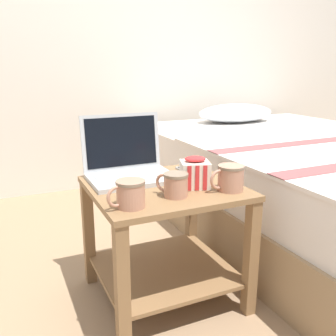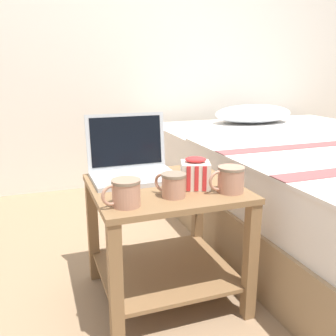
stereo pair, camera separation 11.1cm
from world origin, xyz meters
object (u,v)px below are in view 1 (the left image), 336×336
Objects in this scene: bed at (304,178)px; cell_phone at (191,171)px; mug_mid_center at (230,177)px; snack_bag at (195,173)px; mug_front_right at (130,193)px; laptop at (129,166)px; mug_front_left at (175,184)px.

bed reaches higher than cell_phone.
mug_mid_center is 0.89× the size of cell_phone.
snack_bag is (-0.10, 0.09, 0.00)m from mug_mid_center.
cell_phone is (0.38, 0.30, -0.05)m from mug_front_right.
mug_front_right is 0.40m from mug_mid_center.
laptop reaches higher than cell_phone.
laptop is at bearing -168.63° from bed.
mug_front_right is at bearing -142.13° from cell_phone.
mug_mid_center is 0.14m from snack_bag.
bed is 1.17m from snack_bag.
mug_mid_center is at bearing -47.64° from laptop.
laptop is 0.34m from mug_front_right.
bed reaches higher than mug_front_left.
mug_mid_center is 0.29m from cell_phone.
mug_front_right is 0.49m from cell_phone.
mug_front_right is 0.86× the size of cell_phone.
cell_phone is at bearing 52.35° from mug_front_left.
laptop is 2.58× the size of snack_bag.
mug_mid_center reaches higher than mug_front_right.
mug_front_right is at bearing -156.70° from bed.
mug_front_left is at bearing 173.53° from mug_mid_center.
mug_front_left is 0.33m from cell_phone.
bed is at bearing 24.43° from snack_bag.
mug_mid_center is at bearing -6.47° from mug_front_left.
laptop is 0.43m from mug_mid_center.
laptop is 0.28m from cell_phone.
cell_phone is (0.20, 0.26, -0.04)m from mug_front_left.
laptop is at bearing 173.93° from cell_phone.
mug_front_left is at bearing -149.69° from snack_bag.
snack_bag reaches higher than cell_phone.
bed is at bearing 11.37° from laptop.
mug_front_left is 0.71× the size of cell_phone.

